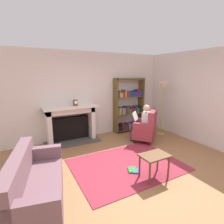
{
  "coord_description": "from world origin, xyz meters",
  "views": [
    {
      "loc": [
        -2.03,
        -2.75,
        2.05
      ],
      "look_at": [
        0.1,
        1.2,
        1.05
      ],
      "focal_mm": 28.19,
      "sensor_mm": 36.0,
      "label": 1
    }
  ],
  "objects_px": {
    "fireplace": "(71,123)",
    "mantel_clock": "(75,103)",
    "sofa_floral": "(35,186)",
    "floor_lamp": "(163,90)",
    "side_table": "(154,159)",
    "bookshelf": "(129,107)",
    "armchair_reading": "(146,128)",
    "seated_reader": "(143,122)"
  },
  "relations": [
    {
      "from": "seated_reader",
      "to": "bookshelf",
      "type": "bearing_deg",
      "value": -140.57
    },
    {
      "from": "armchair_reading",
      "to": "seated_reader",
      "type": "distance_m",
      "value": 0.23
    },
    {
      "from": "mantel_clock",
      "to": "bookshelf",
      "type": "distance_m",
      "value": 2.0
    },
    {
      "from": "mantel_clock",
      "to": "side_table",
      "type": "distance_m",
      "value": 2.8
    },
    {
      "from": "armchair_reading",
      "to": "side_table",
      "type": "relative_size",
      "value": 1.73
    },
    {
      "from": "armchair_reading",
      "to": "floor_lamp",
      "type": "bearing_deg",
      "value": 157.62
    },
    {
      "from": "armchair_reading",
      "to": "seated_reader",
      "type": "bearing_deg",
      "value": -90.0
    },
    {
      "from": "armchair_reading",
      "to": "sofa_floral",
      "type": "xyz_separation_m",
      "value": [
        -3.21,
        -1.23,
        -0.1
      ]
    },
    {
      "from": "armchair_reading",
      "to": "floor_lamp",
      "type": "distance_m",
      "value": 1.41
    },
    {
      "from": "mantel_clock",
      "to": "sofa_floral",
      "type": "bearing_deg",
      "value": -121.46
    },
    {
      "from": "bookshelf",
      "to": "floor_lamp",
      "type": "relative_size",
      "value": 1.07
    },
    {
      "from": "fireplace",
      "to": "bookshelf",
      "type": "xyz_separation_m",
      "value": [
        2.1,
        0.03,
        0.28
      ]
    },
    {
      "from": "sofa_floral",
      "to": "bookshelf",
      "type": "bearing_deg",
      "value": -42.32
    },
    {
      "from": "mantel_clock",
      "to": "armchair_reading",
      "type": "xyz_separation_m",
      "value": [
        1.85,
        -1.0,
        -0.78
      ]
    },
    {
      "from": "fireplace",
      "to": "armchair_reading",
      "type": "height_order",
      "value": "fireplace"
    },
    {
      "from": "bookshelf",
      "to": "side_table",
      "type": "height_order",
      "value": "bookshelf"
    },
    {
      "from": "sofa_floral",
      "to": "mantel_clock",
      "type": "bearing_deg",
      "value": -19.16
    },
    {
      "from": "armchair_reading",
      "to": "fireplace",
      "type": "bearing_deg",
      "value": -68.96
    },
    {
      "from": "sofa_floral",
      "to": "floor_lamp",
      "type": "xyz_separation_m",
      "value": [
        4.08,
        1.51,
        1.18
      ]
    },
    {
      "from": "mantel_clock",
      "to": "bookshelf",
      "type": "height_order",
      "value": "bookshelf"
    },
    {
      "from": "mantel_clock",
      "to": "side_table",
      "type": "bearing_deg",
      "value": -73.23
    },
    {
      "from": "fireplace",
      "to": "armchair_reading",
      "type": "distance_m",
      "value": 2.28
    },
    {
      "from": "mantel_clock",
      "to": "sofa_floral",
      "type": "distance_m",
      "value": 2.76
    },
    {
      "from": "seated_reader",
      "to": "floor_lamp",
      "type": "distance_m",
      "value": 1.3
    },
    {
      "from": "armchair_reading",
      "to": "floor_lamp",
      "type": "xyz_separation_m",
      "value": [
        0.87,
        0.28,
        1.07
      ]
    },
    {
      "from": "sofa_floral",
      "to": "armchair_reading",
      "type": "bearing_deg",
      "value": -56.68
    },
    {
      "from": "side_table",
      "to": "floor_lamp",
      "type": "distance_m",
      "value": 2.89
    },
    {
      "from": "mantel_clock",
      "to": "seated_reader",
      "type": "height_order",
      "value": "mantel_clock"
    },
    {
      "from": "seated_reader",
      "to": "sofa_floral",
      "type": "distance_m",
      "value": 3.42
    },
    {
      "from": "bookshelf",
      "to": "floor_lamp",
      "type": "distance_m",
      "value": 1.3
    },
    {
      "from": "mantel_clock",
      "to": "side_table",
      "type": "relative_size",
      "value": 0.3
    },
    {
      "from": "seated_reader",
      "to": "floor_lamp",
      "type": "relative_size",
      "value": 0.65
    },
    {
      "from": "mantel_clock",
      "to": "seated_reader",
      "type": "relative_size",
      "value": 0.15
    },
    {
      "from": "fireplace",
      "to": "floor_lamp",
      "type": "bearing_deg",
      "value": -16.09
    },
    {
      "from": "armchair_reading",
      "to": "sofa_floral",
      "type": "relative_size",
      "value": 0.53
    },
    {
      "from": "fireplace",
      "to": "mantel_clock",
      "type": "bearing_deg",
      "value": -37.06
    },
    {
      "from": "side_table",
      "to": "seated_reader",
      "type": "bearing_deg",
      "value": 58.96
    },
    {
      "from": "bookshelf",
      "to": "armchair_reading",
      "type": "height_order",
      "value": "bookshelf"
    },
    {
      "from": "seated_reader",
      "to": "fireplace",
      "type": "bearing_deg",
      "value": -67.84
    },
    {
      "from": "bookshelf",
      "to": "seated_reader",
      "type": "distance_m",
      "value": 1.09
    },
    {
      "from": "fireplace",
      "to": "seated_reader",
      "type": "bearing_deg",
      "value": -27.84
    },
    {
      "from": "mantel_clock",
      "to": "sofa_floral",
      "type": "xyz_separation_m",
      "value": [
        -1.36,
        -2.23,
        -0.88
      ]
    }
  ]
}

